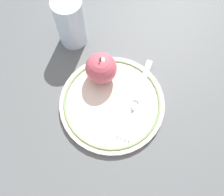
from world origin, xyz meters
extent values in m
plane|color=#535556|center=(0.00, 0.00, 0.00)|extent=(2.00, 2.00, 0.00)
cylinder|color=beige|center=(-0.02, 0.01, 0.01)|extent=(0.22, 0.22, 0.01)
torus|color=#7B915C|center=(-0.02, 0.01, 0.01)|extent=(0.20, 0.20, 0.01)
sphere|color=#CB4F5F|center=(0.03, -0.03, 0.05)|extent=(0.07, 0.07, 0.07)
cylinder|color=brown|center=(0.03, -0.03, 0.08)|extent=(0.00, 0.00, 0.01)
cube|color=silver|center=(-0.05, -0.06, 0.02)|extent=(0.02, 0.10, 0.00)
cube|color=silver|center=(-0.06, 0.00, 0.02)|extent=(0.01, 0.02, 0.00)
cube|color=silver|center=(-0.05, 0.04, 0.02)|extent=(0.01, 0.07, 0.00)
cube|color=silver|center=(-0.06, 0.04, 0.02)|extent=(0.01, 0.07, 0.00)
cube|color=silver|center=(-0.07, 0.04, 0.02)|extent=(0.01, 0.07, 0.00)
cube|color=silver|center=(-0.08, 0.04, 0.02)|extent=(0.01, 0.07, 0.00)
cylinder|color=silver|center=(0.14, -0.10, 0.06)|extent=(0.06, 0.06, 0.12)
camera|label=1|loc=(-0.10, 0.18, 0.50)|focal=40.00mm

